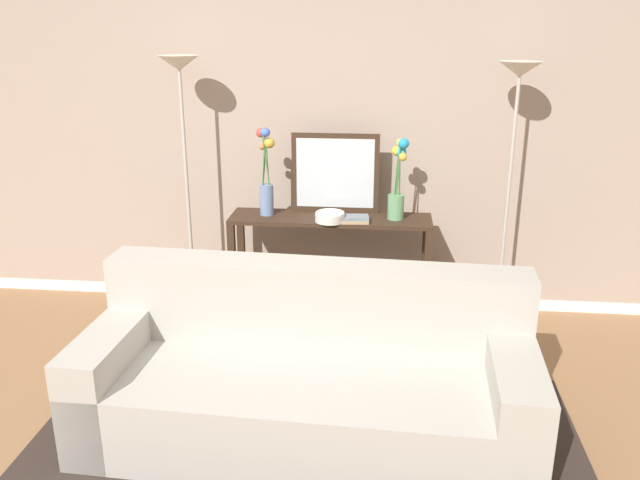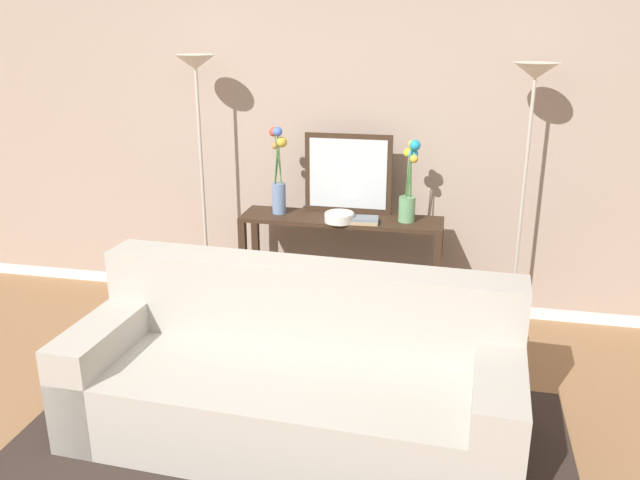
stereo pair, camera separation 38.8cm
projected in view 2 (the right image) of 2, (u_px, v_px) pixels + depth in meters
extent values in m
cube|color=white|center=(316.00, 291.00, 5.26)|extent=(12.00, 0.15, 0.09)
cube|color=tan|center=(316.00, 123.00, 4.83)|extent=(12.00, 0.14, 2.61)
cube|color=#332823|center=(287.00, 449.00, 3.40)|extent=(2.89, 1.66, 0.01)
cube|color=#ADA89E|center=(292.00, 404.00, 3.43)|extent=(2.34, 1.02, 0.42)
cube|color=#ADA89E|center=(308.00, 303.00, 3.59)|extent=(2.31, 0.37, 0.46)
cube|color=#ADA89E|center=(115.00, 364.00, 3.65)|extent=(0.28, 0.92, 0.60)
cube|color=#ADA89E|center=(496.00, 418.00, 3.15)|extent=(0.28, 0.92, 0.60)
cube|color=#382619|center=(341.00, 219.00, 4.59)|extent=(1.41, 0.35, 0.03)
cube|color=#382619|center=(340.00, 303.00, 4.80)|extent=(1.30, 0.30, 0.01)
cube|color=#382619|center=(244.00, 273.00, 4.71)|extent=(0.05, 0.05, 0.78)
cube|color=#382619|center=(436.00, 288.00, 4.45)|extent=(0.05, 0.05, 0.78)
cube|color=#382619|center=(256.00, 259.00, 4.99)|extent=(0.05, 0.05, 0.78)
cube|color=#382619|center=(437.00, 272.00, 4.72)|extent=(0.05, 0.05, 0.78)
cylinder|color=#B7B2A8|center=(210.00, 308.00, 5.04)|extent=(0.26, 0.26, 0.02)
cylinder|color=#B7B2A8|center=(203.00, 195.00, 4.75)|extent=(0.02, 0.02, 1.77)
cone|color=silver|center=(195.00, 62.00, 4.45)|extent=(0.28, 0.28, 0.10)
cylinder|color=#B7B2A8|center=(508.00, 335.00, 4.61)|extent=(0.26, 0.26, 0.02)
cylinder|color=#B7B2A8|center=(521.00, 215.00, 4.32)|extent=(0.02, 0.02, 1.75)
cone|color=silver|center=(536.00, 71.00, 4.02)|extent=(0.28, 0.28, 0.10)
cube|color=#382619|center=(348.00, 174.00, 4.62)|extent=(0.62, 0.02, 0.56)
cube|color=silver|center=(348.00, 174.00, 4.61)|extent=(0.55, 0.01, 0.49)
cylinder|color=#6B84AD|center=(279.00, 198.00, 4.65)|extent=(0.10, 0.10, 0.22)
cylinder|color=#3D7538|center=(278.00, 158.00, 4.54)|extent=(0.05, 0.02, 0.37)
sphere|color=#476FD5|center=(278.00, 132.00, 4.46)|extent=(0.06, 0.06, 0.06)
cylinder|color=#3D7538|center=(277.00, 165.00, 4.58)|extent=(0.03, 0.04, 0.26)
sphere|color=#C78243|center=(275.00, 146.00, 4.56)|extent=(0.05, 0.05, 0.05)
cylinder|color=#3D7538|center=(280.00, 163.00, 4.56)|extent=(0.02, 0.03, 0.30)
sphere|color=gold|center=(282.00, 142.00, 4.50)|extent=(0.07, 0.07, 0.07)
cylinder|color=#3D7538|center=(277.00, 158.00, 4.56)|extent=(0.03, 0.05, 0.36)
sphere|color=#CC4937|center=(274.00, 132.00, 4.52)|extent=(0.07, 0.07, 0.07)
cylinder|color=#669E6B|center=(407.00, 209.00, 4.47)|extent=(0.11, 0.11, 0.17)
cylinder|color=#3D7538|center=(410.00, 178.00, 4.39)|extent=(0.02, 0.03, 0.27)
sphere|color=gold|center=(414.00, 159.00, 4.34)|extent=(0.06, 0.06, 0.06)
cylinder|color=#3D7538|center=(410.00, 171.00, 4.40)|extent=(0.03, 0.02, 0.35)
sphere|color=yellow|center=(412.00, 144.00, 4.36)|extent=(0.06, 0.06, 0.06)
cylinder|color=#3D7538|center=(411.00, 171.00, 4.38)|extent=(0.02, 0.05, 0.35)
sphere|color=#1F93C5|center=(415.00, 145.00, 4.31)|extent=(0.07, 0.07, 0.07)
cylinder|color=#3D7538|center=(408.00, 175.00, 4.41)|extent=(0.02, 0.01, 0.30)
sphere|color=gold|center=(408.00, 153.00, 4.38)|extent=(0.06, 0.06, 0.06)
cylinder|color=#3D7538|center=(410.00, 176.00, 4.41)|extent=(0.03, 0.02, 0.29)
sphere|color=#31A2D3|center=(413.00, 154.00, 4.37)|extent=(0.07, 0.07, 0.07)
cylinder|color=silver|center=(339.00, 218.00, 4.48)|extent=(0.21, 0.21, 0.06)
torus|color=silver|center=(339.00, 213.00, 4.47)|extent=(0.20, 0.20, 0.01)
cube|color=tan|center=(364.00, 222.00, 4.46)|extent=(0.20, 0.15, 0.02)
cube|color=slate|center=(365.00, 219.00, 4.45)|extent=(0.19, 0.14, 0.02)
cube|color=#6B3360|center=(267.00, 308.00, 4.94)|extent=(0.03, 0.14, 0.11)
cube|color=silver|center=(272.00, 308.00, 4.93)|extent=(0.05, 0.15, 0.11)
cube|color=navy|center=(279.00, 310.00, 4.92)|extent=(0.05, 0.17, 0.10)
cube|color=#B77F33|center=(286.00, 310.00, 4.91)|extent=(0.05, 0.15, 0.11)
cube|color=tan|center=(293.00, 309.00, 4.89)|extent=(0.06, 0.14, 0.13)
cube|color=maroon|center=(301.00, 311.00, 4.88)|extent=(0.06, 0.14, 0.11)
cube|color=#2D2D33|center=(308.00, 311.00, 4.87)|extent=(0.04, 0.16, 0.13)
cube|color=#BC3328|center=(313.00, 311.00, 4.86)|extent=(0.04, 0.16, 0.12)
cube|color=slate|center=(319.00, 313.00, 4.86)|extent=(0.05, 0.13, 0.10)
cube|color=#236033|center=(325.00, 314.00, 4.85)|extent=(0.03, 0.15, 0.10)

